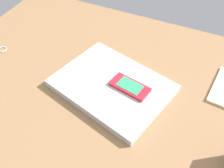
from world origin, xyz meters
The scene contains 4 objects.
desk_surface centered at (0.00, 0.00, 1.50)cm, with size 120.00×80.00×3.00cm, color olive.
laptop_closed centered at (0.82, 2.09, 4.19)cm, with size 33.34×24.99×2.38cm, color #B7BABC.
cell_phone_on_laptop centered at (-4.79, 1.59, 5.90)cm, with size 12.61×7.78×1.11cm.
key_ring centered at (44.58, 1.72, 3.18)cm, with size 3.17×3.17×0.36cm, color silver.
Camera 1 is at (-21.80, 50.67, 62.34)cm, focal length 41.36 mm.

